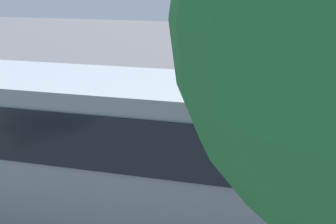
{
  "coord_description": "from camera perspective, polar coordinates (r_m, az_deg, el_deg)",
  "views": [
    {
      "loc": [
        -2.55,
        12.99,
        5.11
      ],
      "look_at": [
        1.31,
        0.3,
        1.1
      ],
      "focal_mm": 47.44,
      "sensor_mm": 36.0,
      "label": 1
    }
  ],
  "objects": [
    {
      "name": "tour_bus",
      "position": [
        8.89,
        -3.2,
        -6.15
      ],
      "size": [
        9.69,
        2.75,
        3.25
      ],
      "color": "#8C939E",
      "rests_on": "ground_plane"
    },
    {
      "name": "bay_line_c",
      "position": [
        15.78,
        -0.38,
        -2.06
      ],
      "size": [
        0.1,
        4.98,
        0.01
      ],
      "color": "white",
      "rests_on": "ground_plane"
    },
    {
      "name": "spectator_left",
      "position": [
        11.97,
        2.14,
        -2.95
      ],
      "size": [
        0.58,
        0.36,
        1.78
      ],
      "color": "#473823",
      "rests_on": "ground_plane"
    },
    {
      "name": "bay_line_b",
      "position": [
        15.21,
        10.28,
        -3.07
      ],
      "size": [
        0.1,
        3.96,
        0.01
      ],
      "color": "white",
      "rests_on": "ground_plane"
    },
    {
      "name": "bay_line_d",
      "position": [
        16.84,
        -9.98,
        -1.09
      ],
      "size": [
        0.1,
        4.01,
        0.01
      ],
      "color": "white",
      "rests_on": "ground_plane"
    },
    {
      "name": "spectator_centre",
      "position": [
        12.2,
        -1.86,
        -2.8
      ],
      "size": [
        0.57,
        0.39,
        1.71
      ],
      "color": "black",
      "rests_on": "ground_plane"
    },
    {
      "name": "spectator_right",
      "position": [
        12.34,
        -7.79,
        -2.54
      ],
      "size": [
        0.58,
        0.35,
        1.76
      ],
      "color": "#473823",
      "rests_on": "ground_plane"
    },
    {
      "name": "parked_motorcycle_silver",
      "position": [
        10.98,
        15.64,
        -8.79
      ],
      "size": [
        2.05,
        0.59,
        0.99
      ],
      "color": "black",
      "rests_on": "ground_plane"
    },
    {
      "name": "stunt_motorcycle",
      "position": [
        16.88,
        -3.73,
        2.59
      ],
      "size": [
        2.07,
        0.58,
        1.58
      ],
      "color": "black",
      "rests_on": "ground_plane"
    },
    {
      "name": "ground_plane",
      "position": [
        14.19,
        5.42,
        -4.36
      ],
      "size": [
        80.0,
        80.0,
        0.0
      ],
      "primitive_type": "plane",
      "color": "#4C4C51"
    },
    {
      "name": "parked_motorcycle_blue",
      "position": [
        12.24,
        -10.02,
        -5.66
      ],
      "size": [
        2.05,
        0.58,
        0.99
      ],
      "color": "black",
      "rests_on": "ground_plane"
    },
    {
      "name": "spectator_far_left",
      "position": [
        11.6,
        8.13,
        -3.65
      ],
      "size": [
        0.58,
        0.35,
        1.81
      ],
      "color": "#473823",
      "rests_on": "ground_plane"
    },
    {
      "name": "traffic_cone",
      "position": [
        16.69,
        4.99,
        0.03
      ],
      "size": [
        0.34,
        0.34,
        0.63
      ],
      "color": "orange",
      "rests_on": "ground_plane"
    },
    {
      "name": "parked_motorcycle_dark",
      "position": [
        11.46,
        -0.11,
        -7.0
      ],
      "size": [
        2.05,
        0.59,
        0.99
      ],
      "color": "black",
      "rests_on": "ground_plane"
    }
  ]
}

